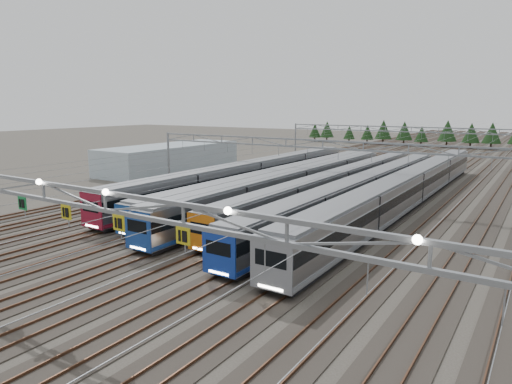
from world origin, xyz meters
The scene contains 13 objects.
ground centered at (0.00, 0.00, 0.00)m, with size 400.00×400.00×0.00m, color #47423A.
track_bed centered at (0.00, 100.00, 1.49)m, with size 54.00×260.00×5.42m.
train_a centered at (-11.25, 40.01, 2.31)m, with size 3.15×56.95×4.11m.
train_b centered at (-6.75, 40.88, 1.94)m, with size 2.60×58.33×3.38m.
train_c centered at (-2.25, 36.96, 2.21)m, with size 3.01×55.63×3.92m.
train_d centered at (2.25, 40.31, 2.12)m, with size 2.86×57.03×3.73m.
train_e centered at (6.75, 37.62, 2.15)m, with size 2.92×58.62×3.80m.
train_f centered at (11.25, 41.74, 2.32)m, with size 3.16×67.67×4.13m.
gantry_near centered at (-0.05, -0.12, 7.09)m, with size 56.36×0.61×8.08m.
gantry_mid centered at (0.00, 40.00, 6.39)m, with size 56.36×0.36×8.00m.
gantry_far centered at (0.00, 85.00, 6.39)m, with size 56.36×0.36×8.00m.
west_shed centered at (-35.97, 48.96, 2.46)m, with size 10.00×30.00×4.91m, color #9EB1BC.
treeline centered at (2.25, 129.84, 4.23)m, with size 100.10×5.60×7.02m.
Camera 1 is at (25.48, -15.75, 12.39)m, focal length 32.00 mm.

